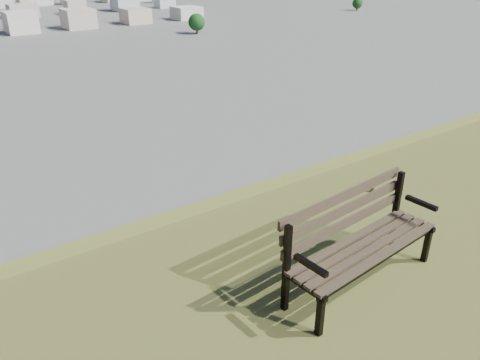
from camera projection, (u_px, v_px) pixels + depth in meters
park_bench at (358, 235)px, 4.31m from camera, size 1.71×0.67×0.88m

